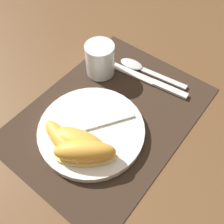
{
  "coord_description": "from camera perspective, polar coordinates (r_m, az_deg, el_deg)",
  "views": [
    {
      "loc": [
        -0.27,
        -0.22,
        0.5
      ],
      "look_at": [
        -0.0,
        -0.01,
        0.02
      ],
      "focal_mm": 42.0,
      "sensor_mm": 36.0,
      "label": 1
    }
  ],
  "objects": [
    {
      "name": "juice_glass",
      "position": [
        0.67,
        -2.61,
        11.07
      ],
      "size": [
        0.07,
        0.07,
        0.08
      ],
      "color": "silver",
      "rests_on": "placemat"
    },
    {
      "name": "placemat",
      "position": [
        0.61,
        -0.6,
        -0.54
      ],
      "size": [
        0.46,
        0.34,
        0.0
      ],
      "color": "#38281E",
      "rests_on": "ground_plane"
    },
    {
      "name": "citrus_wedge_1",
      "position": [
        0.53,
        -7.34,
        -6.45
      ],
      "size": [
        0.09,
        0.14,
        0.04
      ],
      "color": "#F4DB84",
      "rests_on": "plate"
    },
    {
      "name": "citrus_wedge_0",
      "position": [
        0.54,
        -10.52,
        -6.38
      ],
      "size": [
        0.07,
        0.13,
        0.03
      ],
      "color": "#F4DB84",
      "rests_on": "plate"
    },
    {
      "name": "plate",
      "position": [
        0.57,
        -4.35,
        -4.08
      ],
      "size": [
        0.23,
        0.23,
        0.02
      ],
      "color": "white",
      "rests_on": "placemat"
    },
    {
      "name": "citrus_wedge_2",
      "position": [
        0.51,
        -5.92,
        -8.77
      ],
      "size": [
        0.11,
        0.13,
        0.05
      ],
      "color": "#F4DB84",
      "rests_on": "plate"
    },
    {
      "name": "spoon",
      "position": [
        0.7,
        6.1,
        9.54
      ],
      "size": [
        0.05,
        0.19,
        0.01
      ],
      "color": "silver",
      "rests_on": "placemat"
    },
    {
      "name": "knife",
      "position": [
        0.67,
        7.83,
        6.93
      ],
      "size": [
        0.04,
        0.22,
        0.01
      ],
      "color": "silver",
      "rests_on": "placemat"
    },
    {
      "name": "fork",
      "position": [
        0.56,
        -5.29,
        -3.28
      ],
      "size": [
        0.16,
        0.12,
        0.0
      ],
      "color": "silver",
      "rests_on": "plate"
    },
    {
      "name": "ground_plane",
      "position": [
        0.61,
        -0.6,
        -0.64
      ],
      "size": [
        3.0,
        3.0,
        0.0
      ],
      "primitive_type": "plane",
      "color": "brown"
    }
  ]
}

